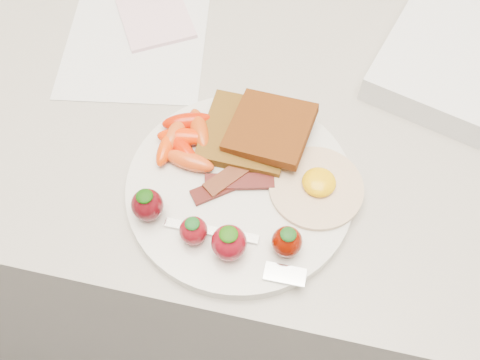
# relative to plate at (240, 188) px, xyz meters

# --- Properties ---
(counter) EXTENTS (2.00, 0.60, 0.90)m
(counter) POSITION_rel_plate_xyz_m (0.02, 0.15, -0.46)
(counter) COLOR gray
(counter) RESTS_ON ground
(plate) EXTENTS (0.27, 0.27, 0.02)m
(plate) POSITION_rel_plate_xyz_m (0.00, 0.00, 0.00)
(plate) COLOR silver
(plate) RESTS_ON counter
(toast_lower) EXTENTS (0.11, 0.11, 0.01)m
(toast_lower) POSITION_rel_plate_xyz_m (-0.01, 0.07, 0.02)
(toast_lower) COLOR #37200E
(toast_lower) RESTS_ON plate
(toast_upper) EXTENTS (0.11, 0.11, 0.02)m
(toast_upper) POSITION_rel_plate_xyz_m (0.02, 0.07, 0.03)
(toast_upper) COLOR #51230B
(toast_upper) RESTS_ON toast_lower
(fried_egg) EXTENTS (0.13, 0.13, 0.02)m
(fried_egg) POSITION_rel_plate_xyz_m (0.09, 0.01, 0.01)
(fried_egg) COLOR #F8F3CC
(fried_egg) RESTS_ON plate
(bacon_strips) EXTENTS (0.10, 0.09, 0.01)m
(bacon_strips) POSITION_rel_plate_xyz_m (-0.01, 0.00, 0.01)
(bacon_strips) COLOR black
(bacon_strips) RESTS_ON plate
(baby_carrots) EXTENTS (0.08, 0.10, 0.02)m
(baby_carrots) POSITION_rel_plate_xyz_m (-0.08, 0.04, 0.02)
(baby_carrots) COLOR #E62B00
(baby_carrots) RESTS_ON plate
(strawberries) EXTENTS (0.19, 0.06, 0.05)m
(strawberries) POSITION_rel_plate_xyz_m (-0.01, -0.07, 0.03)
(strawberries) COLOR #4D070D
(strawberries) RESTS_ON plate
(fork) EXTENTS (0.17, 0.05, 0.00)m
(fork) POSITION_rel_plate_xyz_m (0.02, -0.08, 0.01)
(fork) COLOR silver
(fork) RESTS_ON plate
(paper_sheet) EXTENTS (0.24, 0.29, 0.00)m
(paper_sheet) POSITION_rel_plate_xyz_m (-0.20, 0.23, -0.01)
(paper_sheet) COLOR silver
(paper_sheet) RESTS_ON counter
(notepad) EXTENTS (0.16, 0.17, 0.01)m
(notepad) POSITION_rel_plate_xyz_m (-0.19, 0.27, -0.00)
(notepad) COLOR beige
(notepad) RESTS_ON paper_sheet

